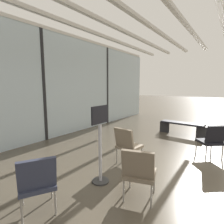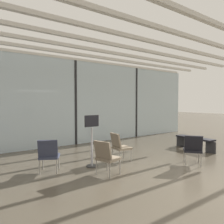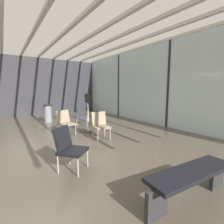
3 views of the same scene
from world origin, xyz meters
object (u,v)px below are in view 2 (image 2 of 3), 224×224
object	(u,v)px
info_sign	(92,142)
lounge_chair_1	(193,148)
lounge_chair_3	(106,155)
lounge_chair_2	(119,145)
waiting_bench	(195,140)
lounge_chair_0	(49,154)
parked_airplane	(15,99)

from	to	relation	value
info_sign	lounge_chair_1	bearing A→B (deg)	-33.06
lounge_chair_1	lounge_chair_3	distance (m)	2.62
lounge_chair_2	waiting_bench	xyz separation A→B (m)	(3.33, -0.42, -0.13)
lounge_chair_0	waiting_bench	size ratio (longest dim) A/B	0.51
parked_airplane	waiting_bench	bearing A→B (deg)	-64.84
info_sign	lounge_chair_3	bearing A→B (deg)	-96.35
lounge_chair_0	lounge_chair_2	distance (m)	2.13
lounge_chair_0	lounge_chair_3	distance (m)	1.48
lounge_chair_0	lounge_chair_2	bearing A→B (deg)	-155.64
lounge_chair_3	lounge_chair_2	bearing A→B (deg)	-68.18
parked_airplane	lounge_chair_3	bearing A→B (deg)	-89.85
lounge_chair_0	info_sign	world-z (taller)	info_sign
lounge_chair_1	lounge_chair_0	bearing A→B (deg)	23.46
lounge_chair_0	lounge_chair_2	size ratio (longest dim) A/B	1.00
waiting_bench	lounge_chair_2	bearing A→B (deg)	87.47
lounge_chair_0	lounge_chair_3	bearing A→B (deg)	166.33
lounge_chair_3	lounge_chair_1	bearing A→B (deg)	-122.27
lounge_chair_3	info_sign	world-z (taller)	info_sign
lounge_chair_0	info_sign	bearing A→B (deg)	-159.04
waiting_bench	lounge_chair_3	bearing A→B (deg)	99.75
lounge_chair_0	waiting_bench	xyz separation A→B (m)	(5.45, -0.62, -0.13)
lounge_chair_2	lounge_chair_3	distance (m)	1.33
lounge_chair_2	info_sign	distance (m)	0.98
parked_airplane	lounge_chair_1	xyz separation A→B (m)	(2.54, -10.53, -1.53)
lounge_chair_0	lounge_chair_1	world-z (taller)	same
waiting_bench	info_sign	size ratio (longest dim) A/B	1.18
lounge_chair_1	lounge_chair_3	world-z (taller)	same
lounge_chair_1	info_sign	size ratio (longest dim) A/B	0.60
parked_airplane	lounge_chair_0	size ratio (longest dim) A/B	14.08
lounge_chair_0	lounge_chair_3	xyz separation A→B (m)	(1.07, -1.02, 0.00)
waiting_bench	info_sign	distance (m)	4.33
info_sign	lounge_chair_0	bearing A→B (deg)	171.05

